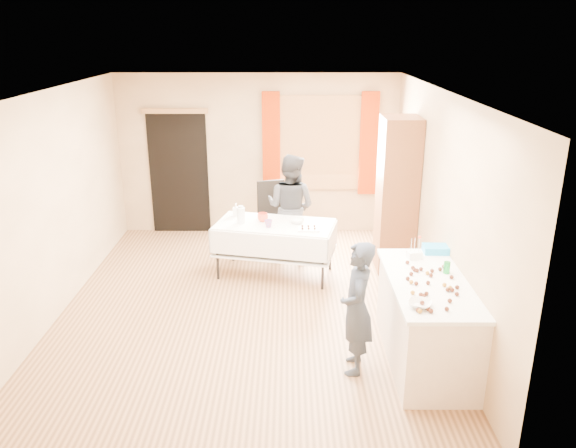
{
  "coord_description": "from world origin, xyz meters",
  "views": [
    {
      "loc": [
        0.49,
        -6.22,
        3.25
      ],
      "look_at": [
        0.49,
        0.0,
        1.08
      ],
      "focal_mm": 35.0,
      "sensor_mm": 36.0,
      "label": 1
    }
  ],
  "objects_px": {
    "chair": "(274,228)",
    "woman": "(291,207)",
    "counter": "(426,321)",
    "cabinet": "(397,195)",
    "party_table": "(275,244)",
    "girl": "(357,308)"
  },
  "relations": [
    {
      "from": "chair",
      "to": "woman",
      "type": "distance_m",
      "value": 0.67
    },
    {
      "from": "counter",
      "to": "woman",
      "type": "bearing_deg",
      "value": 116.07
    },
    {
      "from": "cabinet",
      "to": "chair",
      "type": "xyz_separation_m",
      "value": [
        -1.72,
        0.79,
        -0.77
      ]
    },
    {
      "from": "party_table",
      "to": "girl",
      "type": "bearing_deg",
      "value": -57.1
    },
    {
      "from": "girl",
      "to": "woman",
      "type": "bearing_deg",
      "value": -162.6
    },
    {
      "from": "cabinet",
      "to": "girl",
      "type": "bearing_deg",
      "value": -108.06
    },
    {
      "from": "counter",
      "to": "party_table",
      "type": "relative_size",
      "value": 0.96
    },
    {
      "from": "cabinet",
      "to": "chair",
      "type": "height_order",
      "value": "cabinet"
    },
    {
      "from": "party_table",
      "to": "girl",
      "type": "distance_m",
      "value": 2.47
    },
    {
      "from": "chair",
      "to": "woman",
      "type": "xyz_separation_m",
      "value": [
        0.26,
        -0.4,
        0.47
      ]
    },
    {
      "from": "cabinet",
      "to": "counter",
      "type": "height_order",
      "value": "cabinet"
    },
    {
      "from": "cabinet",
      "to": "chair",
      "type": "relative_size",
      "value": 2.08
    },
    {
      "from": "cabinet",
      "to": "party_table",
      "type": "xyz_separation_m",
      "value": [
        -1.68,
        -0.24,
        -0.63
      ]
    },
    {
      "from": "woman",
      "to": "chair",
      "type": "bearing_deg",
      "value": -29.91
    },
    {
      "from": "cabinet",
      "to": "girl",
      "type": "relative_size",
      "value": 1.58
    },
    {
      "from": "girl",
      "to": "woman",
      "type": "height_order",
      "value": "woman"
    },
    {
      "from": "party_table",
      "to": "chair",
      "type": "relative_size",
      "value": 1.68
    },
    {
      "from": "counter",
      "to": "girl",
      "type": "distance_m",
      "value": 0.78
    },
    {
      "from": "cabinet",
      "to": "counter",
      "type": "distance_m",
      "value": 2.48
    },
    {
      "from": "counter",
      "to": "girl",
      "type": "xyz_separation_m",
      "value": [
        -0.73,
        -0.15,
        0.23
      ]
    },
    {
      "from": "cabinet",
      "to": "woman",
      "type": "relative_size",
      "value": 1.37
    },
    {
      "from": "party_table",
      "to": "woman",
      "type": "height_order",
      "value": "woman"
    }
  ]
}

